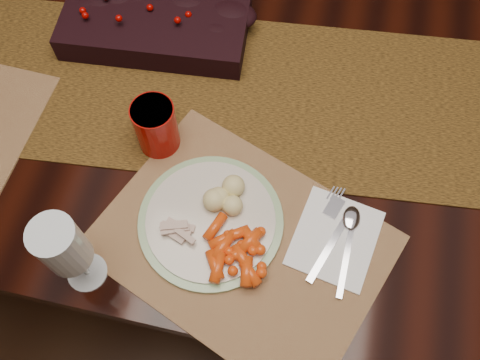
% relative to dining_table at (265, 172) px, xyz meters
% --- Properties ---
extents(floor, '(5.00, 5.00, 0.00)m').
position_rel_dining_table_xyz_m(floor, '(0.00, 0.00, -0.38)').
color(floor, black).
rests_on(floor, ground).
extents(dining_table, '(1.80, 1.00, 0.75)m').
position_rel_dining_table_xyz_m(dining_table, '(0.00, 0.00, 0.00)').
color(dining_table, black).
rests_on(dining_table, floor).
extents(table_runner, '(1.91, 0.57, 0.00)m').
position_rel_dining_table_xyz_m(table_runner, '(0.05, -0.02, 0.38)').
color(table_runner, '#583807').
rests_on(table_runner, dining_table).
extents(centerpiece, '(0.39, 0.22, 0.07)m').
position_rel_dining_table_xyz_m(centerpiece, '(-0.26, 0.08, 0.42)').
color(centerpiece, black).
rests_on(centerpiece, table_runner).
extents(placemat_main, '(0.56, 0.49, 0.00)m').
position_rel_dining_table_xyz_m(placemat_main, '(0.01, -0.33, 0.38)').
color(placemat_main, brown).
rests_on(placemat_main, dining_table).
extents(dinner_plate, '(0.32, 0.32, 0.01)m').
position_rel_dining_table_xyz_m(dinner_plate, '(-0.05, -0.31, 0.39)').
color(dinner_plate, beige).
rests_on(dinner_plate, placemat_main).
extents(baby_carrots, '(0.10, 0.09, 0.02)m').
position_rel_dining_table_xyz_m(baby_carrots, '(0.00, -0.36, 0.40)').
color(baby_carrots, '#DD410D').
rests_on(baby_carrots, dinner_plate).
extents(mashed_potatoes, '(0.09, 0.08, 0.05)m').
position_rel_dining_table_xyz_m(mashed_potatoes, '(-0.03, -0.26, 0.42)').
color(mashed_potatoes, '#D9BE79').
rests_on(mashed_potatoes, dinner_plate).
extents(turkey_shreds, '(0.08, 0.07, 0.02)m').
position_rel_dining_table_xyz_m(turkey_shreds, '(-0.09, -0.34, 0.40)').
color(turkey_shreds, '#AB9D98').
rests_on(turkey_shreds, dinner_plate).
extents(napkin, '(0.16, 0.18, 0.01)m').
position_rel_dining_table_xyz_m(napkin, '(0.16, -0.29, 0.38)').
color(napkin, white).
rests_on(napkin, placemat_main).
extents(fork, '(0.08, 0.16, 0.00)m').
position_rel_dining_table_xyz_m(fork, '(0.15, -0.30, 0.39)').
color(fork, '#A5A6C6').
rests_on(fork, napkin).
extents(spoon, '(0.04, 0.15, 0.00)m').
position_rel_dining_table_xyz_m(spoon, '(0.19, -0.31, 0.39)').
color(spoon, white).
rests_on(spoon, napkin).
extents(red_cup, '(0.10, 0.10, 0.11)m').
position_rel_dining_table_xyz_m(red_cup, '(-0.18, -0.17, 0.43)').
color(red_cup, '#9C0904').
rests_on(red_cup, placemat_main).
extents(wine_glass, '(0.09, 0.09, 0.19)m').
position_rel_dining_table_xyz_m(wine_glass, '(-0.23, -0.44, 0.47)').
color(wine_glass, silver).
rests_on(wine_glass, dining_table).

